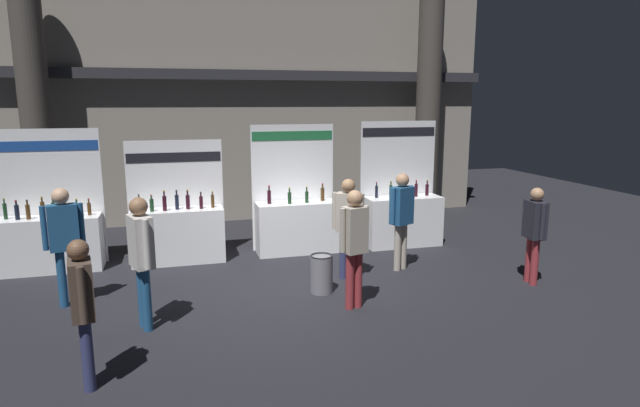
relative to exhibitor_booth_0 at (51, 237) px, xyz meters
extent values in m
plane|color=black|center=(3.97, -1.97, -0.61)|extent=(24.96, 24.96, 0.00)
cube|color=gray|center=(3.97, 3.28, 2.66)|extent=(12.48, 0.25, 6.54)
cube|color=#2D2D33|center=(3.97, 2.98, 2.99)|extent=(12.48, 0.20, 0.24)
cylinder|color=#423D38|center=(-0.58, 2.41, 2.31)|extent=(0.62, 0.62, 5.84)
cylinder|color=#423D38|center=(8.52, 2.41, 2.31)|extent=(0.62, 0.62, 5.84)
cube|color=white|center=(0.00, -0.05, -0.12)|extent=(1.70, 0.60, 0.98)
cube|color=white|center=(0.00, 0.29, 0.64)|extent=(1.79, 0.04, 2.51)
cube|color=navy|center=(0.00, 0.27, 1.59)|extent=(1.74, 0.01, 0.18)
cylinder|color=#19381E|center=(-0.67, -0.02, 0.50)|extent=(0.06, 0.06, 0.28)
cylinder|color=#19381E|center=(-0.67, -0.02, 0.68)|extent=(0.03, 0.03, 0.08)
cylinder|color=gold|center=(-0.67, -0.02, 0.73)|extent=(0.03, 0.03, 0.02)
cylinder|color=black|center=(-0.47, -0.12, 0.49)|extent=(0.08, 0.08, 0.26)
cylinder|color=black|center=(-0.47, -0.12, 0.66)|extent=(0.03, 0.03, 0.07)
cylinder|color=red|center=(-0.47, -0.12, 0.70)|extent=(0.03, 0.03, 0.02)
cylinder|color=#472D14|center=(-0.29, -0.14, 0.49)|extent=(0.07, 0.07, 0.26)
cylinder|color=#472D14|center=(-0.29, -0.14, 0.66)|extent=(0.03, 0.03, 0.07)
cylinder|color=black|center=(-0.29, -0.14, 0.70)|extent=(0.03, 0.03, 0.02)
cylinder|color=#472D14|center=(-0.09, 0.00, 0.50)|extent=(0.07, 0.07, 0.27)
cylinder|color=#472D14|center=(-0.09, 0.00, 0.68)|extent=(0.03, 0.03, 0.08)
cylinder|color=gold|center=(-0.09, 0.00, 0.73)|extent=(0.03, 0.03, 0.02)
cylinder|color=#19381E|center=(0.08, 0.02, 0.49)|extent=(0.07, 0.07, 0.25)
cylinder|color=#19381E|center=(0.08, 0.02, 0.66)|extent=(0.03, 0.03, 0.09)
cylinder|color=gold|center=(0.08, 0.02, 0.71)|extent=(0.03, 0.03, 0.02)
cylinder|color=black|center=(0.27, -0.09, 0.49)|extent=(0.06, 0.06, 0.26)
cylinder|color=black|center=(0.27, -0.09, 0.66)|extent=(0.03, 0.03, 0.08)
cylinder|color=red|center=(0.27, -0.09, 0.71)|extent=(0.03, 0.03, 0.02)
cylinder|color=#19381E|center=(0.48, -0.08, 0.48)|extent=(0.07, 0.07, 0.23)
cylinder|color=#19381E|center=(0.48, -0.08, 0.63)|extent=(0.03, 0.03, 0.08)
cylinder|color=gold|center=(0.48, -0.08, 0.68)|extent=(0.03, 0.03, 0.02)
cylinder|color=#472D14|center=(0.68, -0.04, 0.47)|extent=(0.07, 0.07, 0.22)
cylinder|color=#472D14|center=(0.68, -0.04, 0.62)|extent=(0.03, 0.03, 0.06)
cylinder|color=red|center=(0.68, -0.04, 0.66)|extent=(0.03, 0.03, 0.02)
cube|color=white|center=(2.19, -0.11, -0.11)|extent=(1.69, 0.60, 1.01)
cube|color=white|center=(2.19, 0.23, 0.52)|extent=(1.77, 0.04, 2.27)
cube|color=black|center=(2.19, 0.21, 1.34)|extent=(1.72, 0.01, 0.18)
cylinder|color=#472D14|center=(1.54, -0.11, 0.51)|extent=(0.06, 0.06, 0.23)
cylinder|color=#472D14|center=(1.54, -0.11, 0.66)|extent=(0.03, 0.03, 0.07)
cylinder|color=black|center=(1.54, -0.11, 0.71)|extent=(0.03, 0.03, 0.02)
cylinder|color=#19381E|center=(1.76, -0.18, 0.51)|extent=(0.07, 0.07, 0.23)
cylinder|color=#19381E|center=(1.76, -0.18, 0.66)|extent=(0.03, 0.03, 0.06)
cylinder|color=red|center=(1.76, -0.18, 0.70)|extent=(0.03, 0.03, 0.02)
cylinder|color=black|center=(1.98, -0.18, 0.54)|extent=(0.07, 0.07, 0.28)
cylinder|color=black|center=(1.98, -0.18, 0.72)|extent=(0.03, 0.03, 0.09)
cylinder|color=gold|center=(1.98, -0.18, 0.77)|extent=(0.03, 0.03, 0.02)
cylinder|color=black|center=(2.20, -0.11, 0.53)|extent=(0.07, 0.07, 0.27)
cylinder|color=black|center=(2.20, -0.11, 0.71)|extent=(0.03, 0.03, 0.08)
cylinder|color=black|center=(2.20, -0.11, 0.76)|extent=(0.03, 0.03, 0.02)
cylinder|color=black|center=(2.40, -0.12, 0.53)|extent=(0.07, 0.07, 0.26)
cylinder|color=black|center=(2.40, -0.12, 0.70)|extent=(0.03, 0.03, 0.09)
cylinder|color=gold|center=(2.40, -0.12, 0.76)|extent=(0.03, 0.03, 0.02)
cylinder|color=black|center=(2.64, -0.15, 0.51)|extent=(0.07, 0.07, 0.23)
cylinder|color=black|center=(2.64, -0.15, 0.66)|extent=(0.03, 0.03, 0.07)
cylinder|color=black|center=(2.64, -0.15, 0.71)|extent=(0.03, 0.03, 0.02)
cylinder|color=#472D14|center=(2.85, -0.10, 0.52)|extent=(0.06, 0.06, 0.24)
cylinder|color=#472D14|center=(2.85, -0.10, 0.67)|extent=(0.03, 0.03, 0.06)
cylinder|color=gold|center=(2.85, -0.10, 0.71)|extent=(0.03, 0.03, 0.02)
cube|color=white|center=(4.49, -0.06, -0.10)|extent=(1.60, 0.60, 1.02)
cube|color=white|center=(4.49, 0.28, 0.65)|extent=(1.68, 0.04, 2.53)
cube|color=#1E6638|center=(4.49, 0.25, 1.70)|extent=(1.63, 0.01, 0.18)
cylinder|color=black|center=(3.94, -0.05, 0.53)|extent=(0.07, 0.07, 0.26)
cylinder|color=black|center=(3.94, -0.05, 0.71)|extent=(0.03, 0.03, 0.08)
cylinder|color=red|center=(3.94, -0.05, 0.76)|extent=(0.03, 0.03, 0.02)
cylinder|color=#19381E|center=(4.32, -0.15, 0.52)|extent=(0.07, 0.07, 0.22)
cylinder|color=#19381E|center=(4.32, -0.15, 0.67)|extent=(0.03, 0.03, 0.08)
cylinder|color=gold|center=(4.32, -0.15, 0.72)|extent=(0.03, 0.03, 0.02)
cylinder|color=#19381E|center=(4.68, -0.14, 0.51)|extent=(0.07, 0.07, 0.22)
cylinder|color=#19381E|center=(4.68, -0.14, 0.67)|extent=(0.03, 0.03, 0.09)
cylinder|color=gold|center=(4.68, -0.14, 0.72)|extent=(0.03, 0.03, 0.02)
cylinder|color=#472D14|center=(5.03, -0.02, 0.53)|extent=(0.08, 0.08, 0.26)
cylinder|color=#472D14|center=(5.03, -0.02, 0.70)|extent=(0.03, 0.03, 0.07)
cylinder|color=red|center=(5.03, -0.02, 0.75)|extent=(0.03, 0.03, 0.02)
cube|color=white|center=(6.75, -0.15, -0.10)|extent=(1.58, 0.60, 1.03)
cube|color=white|center=(6.75, 0.19, 0.68)|extent=(1.66, 0.04, 2.58)
cube|color=black|center=(6.75, 0.17, 1.74)|extent=(1.61, 0.01, 0.18)
cylinder|color=black|center=(6.17, -0.07, 0.54)|extent=(0.06, 0.06, 0.24)
cylinder|color=black|center=(6.17, -0.07, 0.69)|extent=(0.03, 0.03, 0.07)
cylinder|color=red|center=(6.17, -0.07, 0.74)|extent=(0.03, 0.03, 0.02)
cylinder|color=#19381E|center=(6.48, -0.09, 0.54)|extent=(0.06, 0.06, 0.25)
cylinder|color=#19381E|center=(6.48, -0.09, 0.71)|extent=(0.03, 0.03, 0.08)
cylinder|color=gold|center=(6.48, -0.09, 0.75)|extent=(0.03, 0.03, 0.02)
cylinder|color=#472D14|center=(6.74, -0.12, 0.56)|extent=(0.06, 0.06, 0.28)
cylinder|color=#472D14|center=(6.74, -0.12, 0.73)|extent=(0.03, 0.03, 0.08)
cylinder|color=gold|center=(6.74, -0.12, 0.78)|extent=(0.03, 0.03, 0.02)
cylinder|color=black|center=(7.02, -0.15, 0.55)|extent=(0.07, 0.07, 0.27)
cylinder|color=black|center=(7.02, -0.15, 0.72)|extent=(0.03, 0.03, 0.06)
cylinder|color=red|center=(7.02, -0.15, 0.76)|extent=(0.03, 0.03, 0.02)
cylinder|color=black|center=(7.29, -0.10, 0.54)|extent=(0.07, 0.07, 0.24)
cylinder|color=black|center=(7.29, -0.10, 0.69)|extent=(0.03, 0.03, 0.08)
cylinder|color=gold|center=(7.29, -0.10, 0.74)|extent=(0.03, 0.03, 0.02)
cylinder|color=slate|center=(4.35, -2.38, -0.32)|extent=(0.36, 0.36, 0.59)
torus|color=black|center=(4.35, -2.38, -0.01)|extent=(0.36, 0.36, 0.02)
cylinder|color=navy|center=(1.69, -2.98, -0.18)|extent=(0.12, 0.12, 0.86)
cylinder|color=navy|center=(1.75, -3.15, -0.18)|extent=(0.12, 0.12, 0.86)
cube|color=silver|center=(1.72, -3.07, 0.59)|extent=(0.36, 0.47, 0.68)
sphere|color=#8C6647|center=(1.72, -3.07, 1.05)|extent=(0.24, 0.24, 0.24)
cylinder|color=silver|center=(1.63, -2.83, 0.61)|extent=(0.08, 0.08, 0.65)
cylinder|color=silver|center=(1.80, -3.31, 0.61)|extent=(0.08, 0.08, 0.65)
cylinder|color=navy|center=(4.89, -1.84, -0.20)|extent=(0.12, 0.12, 0.83)
cylinder|color=navy|center=(5.02, -1.92, -0.20)|extent=(0.12, 0.12, 0.83)
cube|color=#ADA393|center=(4.95, -1.88, 0.55)|extent=(0.43, 0.38, 0.66)
sphere|color=#8C6647|center=(4.95, -1.88, 1.00)|extent=(0.23, 0.23, 0.23)
cylinder|color=#ADA393|center=(4.75, -1.76, 0.57)|extent=(0.08, 0.08, 0.63)
cylinder|color=#ADA393|center=(5.15, -2.00, 0.57)|extent=(0.08, 0.08, 0.63)
cylinder|color=maroon|center=(4.70, -3.11, -0.19)|extent=(0.12, 0.12, 0.85)
cylinder|color=maroon|center=(4.56, -3.15, -0.19)|extent=(0.12, 0.12, 0.85)
cube|color=#ADA393|center=(4.63, -3.13, 0.57)|extent=(0.38, 0.33, 0.67)
sphere|color=tan|center=(4.63, -3.13, 1.03)|extent=(0.23, 0.23, 0.23)
cylinder|color=#ADA393|center=(4.83, -3.08, 0.59)|extent=(0.08, 0.08, 0.64)
cylinder|color=#ADA393|center=(4.44, -3.19, 0.59)|extent=(0.08, 0.08, 0.64)
cylinder|color=navy|center=(0.51, -1.95, -0.18)|extent=(0.12, 0.12, 0.86)
cylinder|color=navy|center=(0.67, -1.91, -0.18)|extent=(0.12, 0.12, 0.86)
cube|color=navy|center=(0.59, -1.93, 0.58)|extent=(0.44, 0.29, 0.68)
sphere|color=tan|center=(0.59, -1.93, 1.04)|extent=(0.24, 0.24, 0.24)
cylinder|color=navy|center=(0.35, -1.99, 0.60)|extent=(0.08, 0.08, 0.64)
cylinder|color=navy|center=(0.83, -1.87, 0.60)|extent=(0.08, 0.08, 0.64)
cylinder|color=#ADA393|center=(6.10, -1.62, -0.19)|extent=(0.12, 0.12, 0.84)
cylinder|color=#ADA393|center=(5.96, -1.68, -0.19)|extent=(0.12, 0.12, 0.84)
cube|color=navy|center=(6.03, -1.65, 0.57)|extent=(0.45, 0.39, 0.67)
sphere|color=tan|center=(6.03, -1.65, 1.02)|extent=(0.23, 0.23, 0.23)
cylinder|color=navy|center=(6.24, -1.55, 0.58)|extent=(0.08, 0.08, 0.63)
cylinder|color=navy|center=(5.82, -1.74, 0.58)|extent=(0.08, 0.08, 0.63)
cylinder|color=maroon|center=(7.85, -2.81, -0.22)|extent=(0.12, 0.12, 0.78)
cylinder|color=maroon|center=(7.83, -2.99, -0.22)|extent=(0.12, 0.12, 0.78)
cube|color=#23232D|center=(7.84, -2.90, 0.47)|extent=(0.30, 0.42, 0.62)
sphere|color=tan|center=(7.84, -2.90, 0.90)|extent=(0.21, 0.21, 0.21)
cylinder|color=#23232D|center=(7.87, -2.66, 0.49)|extent=(0.08, 0.08, 0.59)
cylinder|color=#23232D|center=(7.80, -3.13, 0.49)|extent=(0.08, 0.08, 0.59)
cylinder|color=navy|center=(1.22, -4.55, -0.22)|extent=(0.12, 0.12, 0.78)
cylinder|color=navy|center=(1.19, -4.39, -0.22)|extent=(0.12, 0.12, 0.78)
cube|color=#47382D|center=(1.20, -4.47, 0.48)|extent=(0.28, 0.41, 0.62)
sphere|color=brown|center=(1.20, -4.47, 0.90)|extent=(0.22, 0.22, 0.22)
cylinder|color=#47382D|center=(1.24, -4.70, 0.50)|extent=(0.08, 0.08, 0.59)
cylinder|color=#47382D|center=(1.16, -4.24, 0.50)|extent=(0.08, 0.08, 0.59)
camera|label=1|loc=(2.19, -10.13, 2.40)|focal=29.83mm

